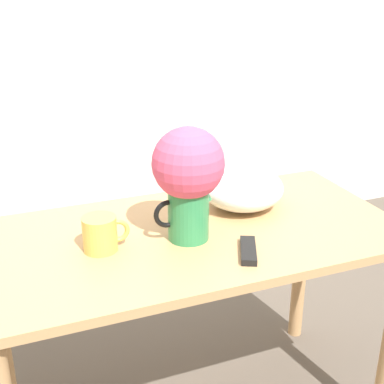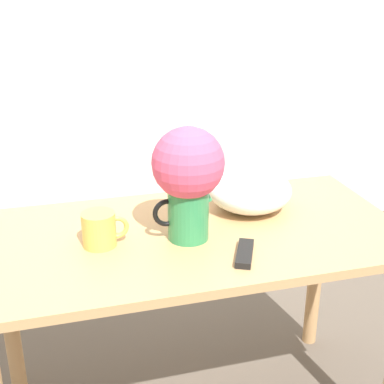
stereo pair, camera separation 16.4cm
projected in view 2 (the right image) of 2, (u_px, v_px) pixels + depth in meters
name	position (u px, v px, depth m)	size (l,w,h in m)	color
wall_back	(119.00, 24.00, 2.85)	(8.00, 0.05, 2.60)	silver
table	(192.00, 264.00, 1.78)	(1.38, 0.70, 0.78)	tan
flower_vase	(188.00, 174.00, 1.61)	(0.22, 0.22, 0.36)	#2D844C
coffee_mug	(100.00, 229.00, 1.63)	(0.14, 0.10, 0.11)	gold
white_bowl	(250.00, 190.00, 1.87)	(0.29, 0.29, 0.15)	white
remote_control	(245.00, 253.00, 1.58)	(0.11, 0.16, 0.02)	black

